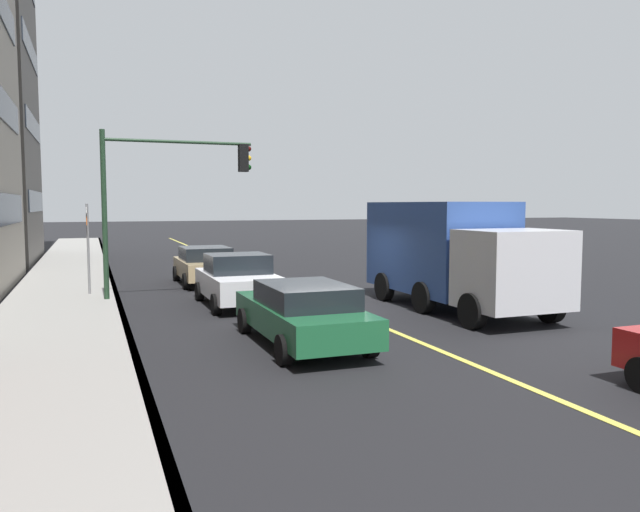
{
  "coord_description": "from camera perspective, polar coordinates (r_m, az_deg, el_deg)",
  "views": [
    {
      "loc": [
        -17.32,
        6.81,
        3.06
      ],
      "look_at": [
        0.03,
        0.3,
        1.51
      ],
      "focal_mm": 34.51,
      "sensor_mm": 36.0,
      "label": 1
    }
  ],
  "objects": [
    {
      "name": "ground",
      "position": [
        18.86,
        0.87,
        -4.55
      ],
      "size": [
        200.0,
        200.0,
        0.0
      ],
      "primitive_type": "plane",
      "color": "black"
    },
    {
      "name": "sidewalk_slab",
      "position": [
        17.6,
        -23.11,
        -5.37
      ],
      "size": [
        80.0,
        3.36,
        0.15
      ],
      "primitive_type": "cube",
      "color": "gray",
      "rests_on": "ground"
    },
    {
      "name": "street_sign_post",
      "position": [
        21.38,
        -20.72,
        1.13
      ],
      "size": [
        0.6,
        0.08,
        3.09
      ],
      "color": "slate",
      "rests_on": "ground"
    },
    {
      "name": "lane_stripe_center",
      "position": [
        18.86,
        0.87,
        -4.53
      ],
      "size": [
        80.0,
        0.16,
        0.01
      ],
      "primitive_type": "cube",
      "color": "#D8CC4C",
      "rests_on": "ground"
    },
    {
      "name": "traffic_light_mast",
      "position": [
        20.1,
        -14.07,
        6.5
      ],
      "size": [
        0.28,
        4.71,
        5.34
      ],
      "color": "#1E3823",
      "rests_on": "ground"
    },
    {
      "name": "curb_edge",
      "position": [
        17.59,
        -17.88,
        -5.22
      ],
      "size": [
        80.0,
        0.16,
        0.15
      ],
      "primitive_type": "cube",
      "color": "slate",
      "rests_on": "ground"
    },
    {
      "name": "car_green",
      "position": [
        13.45,
        -1.62,
        -5.23
      ],
      "size": [
        4.79,
        2.02,
        1.37
      ],
      "color": "#1E6038",
      "rests_on": "ground"
    },
    {
      "name": "truck_blue",
      "position": [
        18.4,
        12.21,
        0.36
      ],
      "size": [
        7.03,
        2.67,
        3.14
      ],
      "color": "silver",
      "rests_on": "ground"
    },
    {
      "name": "car_white",
      "position": [
        18.81,
        -7.59,
        -2.24
      ],
      "size": [
        4.11,
        2.13,
        1.57
      ],
      "color": "silver",
      "rests_on": "ground"
    },
    {
      "name": "car_tan",
      "position": [
        24.09,
        -10.59,
        -0.79
      ],
      "size": [
        4.08,
        2.08,
        1.44
      ],
      "color": "tan",
      "rests_on": "ground"
    }
  ]
}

